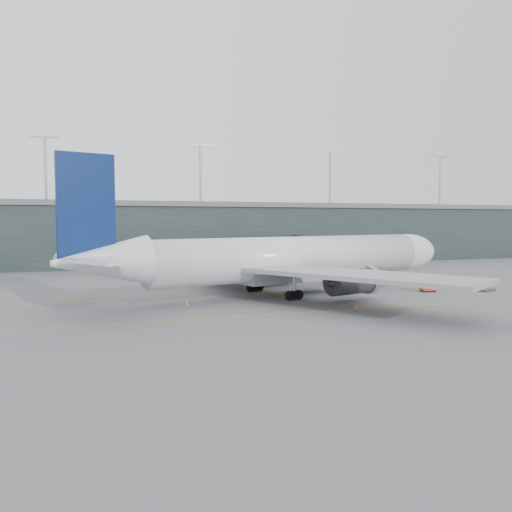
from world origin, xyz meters
name	(u,v)px	position (x,y,z in m)	size (l,w,h in m)	color
ground	(234,291)	(0.00, 0.00, 0.00)	(320.00, 320.00, 0.00)	#535357
taxiline_a	(241,294)	(0.00, -4.00, 0.01)	(160.00, 0.25, 0.02)	#C18512
taxiline_b	(281,314)	(0.00, -20.00, 0.01)	(160.00, 0.25, 0.02)	#C18512
taxiline_lead_main	(231,276)	(5.00, 20.00, 0.01)	(0.25, 60.00, 0.02)	#C18512
terminal	(174,233)	(0.00, 58.00, 7.62)	(240.00, 36.00, 29.00)	#1E2929
main_aircraft	(293,259)	(7.49, -5.51, 5.13)	(64.13, 58.99, 18.26)	silver
jet_bridge	(315,245)	(25.93, 26.80, 5.52)	(10.35, 48.34, 7.37)	#2F2F34
gse_cart	(428,286)	(27.61, -10.01, 0.82)	(2.22, 1.46, 1.48)	red
baggage_dolly	(483,290)	(36.22, -11.75, 0.19)	(3.10, 2.48, 0.31)	#313236
uld_a	(195,278)	(-4.06, 9.58, 1.01)	(2.39, 2.05, 1.93)	#37363B
uld_b	(205,276)	(-1.93, 11.60, 1.06)	(2.72, 2.47, 2.02)	#37363B
uld_c	(218,278)	(-0.18, 9.51, 0.99)	(2.10, 1.70, 1.88)	#37363B
cone_nose	(441,283)	(34.02, -4.89, 0.39)	(0.48, 0.48, 0.77)	red
cone_wing_stbd	(356,305)	(10.26, -19.11, 0.39)	(0.48, 0.48, 0.77)	#F4550D
cone_wing_port	(266,279)	(8.72, 10.20, 0.36)	(0.45, 0.45, 0.71)	#F43E0D
cone_tail	(187,303)	(-9.17, -10.82, 0.35)	(0.44, 0.44, 0.71)	orange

